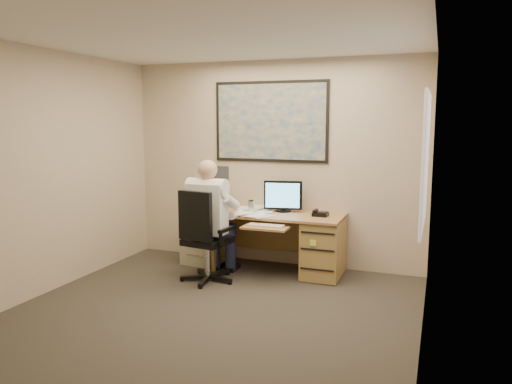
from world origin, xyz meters
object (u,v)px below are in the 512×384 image
(filing_cabinet, at_px, (204,235))
(office_chair, at_px, (206,255))
(desk, at_px, (305,239))
(person, at_px, (208,221))

(filing_cabinet, distance_m, office_chair, 0.85)
(desk, distance_m, filing_cabinet, 1.41)
(filing_cabinet, xyz_separation_m, person, (0.39, -0.67, 0.36))
(desk, relative_size, filing_cabinet, 1.84)
(desk, xyz_separation_m, person, (-1.02, -0.65, 0.28))
(filing_cabinet, height_order, office_chair, office_chair)
(office_chair, xyz_separation_m, person, (-0.01, 0.08, 0.40))
(filing_cabinet, xyz_separation_m, office_chair, (0.40, -0.75, -0.05))
(office_chair, bearing_deg, desk, 44.69)
(desk, distance_m, person, 1.25)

